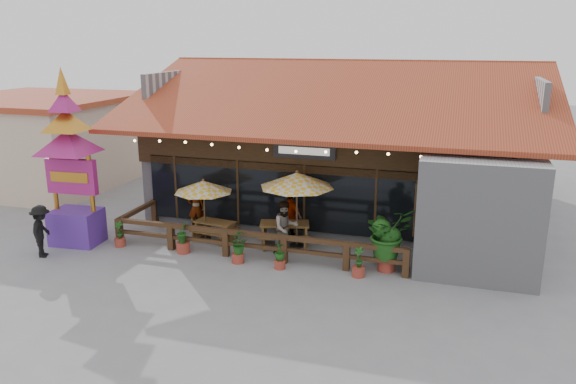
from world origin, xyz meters
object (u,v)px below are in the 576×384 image
(umbrella_right, at_px, (297,180))
(picnic_table_right, at_px, (285,230))
(pedestrian, at_px, (42,231))
(picnic_table_left, at_px, (215,227))
(umbrella_left, at_px, (203,187))
(thai_sign_tower, at_px, (69,146))
(tropical_plant, at_px, (388,235))

(umbrella_right, relative_size, picnic_table_right, 1.34)
(pedestrian, bearing_deg, picnic_table_left, -80.28)
(umbrella_left, xyz_separation_m, umbrella_right, (3.33, 0.20, 0.43))
(umbrella_right, height_order, picnic_table_left, umbrella_right)
(thai_sign_tower, xyz_separation_m, pedestrian, (-0.28, -1.39, -2.56))
(umbrella_left, distance_m, tropical_plant, 6.66)
(umbrella_left, relative_size, thai_sign_tower, 0.34)
(umbrella_right, height_order, picnic_table_right, umbrella_right)
(picnic_table_right, bearing_deg, thai_sign_tower, -164.56)
(picnic_table_left, bearing_deg, thai_sign_tower, -158.63)
(picnic_table_right, relative_size, tropical_plant, 0.99)
(picnic_table_left, bearing_deg, picnic_table_right, 4.23)
(tropical_plant, bearing_deg, picnic_table_right, 162.10)
(picnic_table_right, xyz_separation_m, tropical_plant, (3.65, -1.18, 0.62))
(umbrella_right, distance_m, thai_sign_tower, 7.71)
(umbrella_left, relative_size, picnic_table_right, 1.10)
(picnic_table_left, xyz_separation_m, pedestrian, (-4.71, -3.12, 0.41))
(pedestrian, bearing_deg, umbrella_left, -78.46)
(thai_sign_tower, distance_m, pedestrian, 2.92)
(pedestrian, bearing_deg, picnic_table_right, -89.24)
(thai_sign_tower, distance_m, tropical_plant, 10.87)
(thai_sign_tower, bearing_deg, umbrella_right, 14.38)
(umbrella_left, height_order, tropical_plant, umbrella_left)
(umbrella_left, height_order, thai_sign_tower, thai_sign_tower)
(umbrella_left, xyz_separation_m, pedestrian, (-4.34, -3.08, -1.05))
(umbrella_left, bearing_deg, umbrella_right, 3.50)
(thai_sign_tower, height_order, tropical_plant, thai_sign_tower)
(picnic_table_left, bearing_deg, umbrella_right, 3.12)
(tropical_plant, xyz_separation_m, pedestrian, (-10.88, -2.13, -0.29))
(thai_sign_tower, bearing_deg, tropical_plant, 4.00)
(umbrella_right, relative_size, thai_sign_tower, 0.42)
(umbrella_right, distance_m, pedestrian, 8.47)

